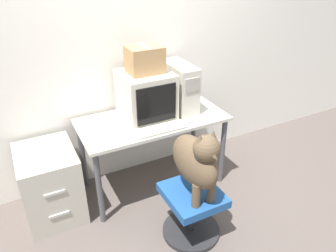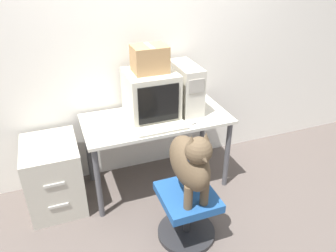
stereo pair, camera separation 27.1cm
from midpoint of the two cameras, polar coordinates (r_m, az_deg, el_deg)
ground_plane at (r=3.22m, az=2.60°, el=-13.15°), size 12.00×12.00×0.00m
wall_back at (r=3.18m, az=-2.06°, el=13.27°), size 8.00×0.05×2.60m
desk at (r=3.08m, az=0.50°, el=-0.16°), size 1.36×0.66×0.75m
crt_monitor at (r=2.98m, az=-0.41°, el=5.46°), size 0.45×0.45×0.43m
pc_tower at (r=3.13m, az=5.63°, el=6.64°), size 0.19×0.46×0.45m
keyboard at (r=2.83m, az=1.66°, el=-0.51°), size 0.45×0.16×0.03m
computer_mouse at (r=2.95m, az=7.04°, el=0.60°), size 0.06×0.04×0.03m
office_chair at (r=2.78m, az=6.26°, el=-14.71°), size 0.49×0.49×0.45m
dog at (r=2.43m, az=7.22°, el=-6.31°), size 0.24×0.55×0.62m
filing_cabinet at (r=3.14m, az=-16.89°, el=-8.30°), size 0.48×0.59×0.65m
cardboard_box at (r=2.87m, az=-0.46°, el=11.57°), size 0.30×0.23×0.23m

